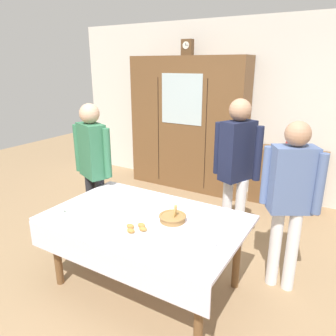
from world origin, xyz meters
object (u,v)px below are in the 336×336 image
Objects in this scene: person_behind_table_left at (237,161)px; book_stack at (291,145)px; dining_table at (143,227)px; bookshelf_low at (287,178)px; tea_cup_far_right at (138,205)px; tea_cup_mid_left at (212,245)px; person_beside_shelf at (290,192)px; wall_cabinet at (188,124)px; person_by_cabinet at (93,161)px; tea_cup_far_left at (60,211)px; pastry_plate at (136,229)px; spoon_center at (205,215)px; mantel_clock at (187,47)px; spoon_far_left at (105,224)px; bread_basket at (173,217)px.

book_stack is at bearing 79.91° from person_behind_table_left.
dining_table is 2.75m from bookshelf_low.
tea_cup_far_right is 1.16m from person_behind_table_left.
tea_cup_mid_left is at bearing -78.36° from person_behind_table_left.
person_beside_shelf reaches higher than bookshelf_low.
bookshelf_low is 0.49m from book_stack.
wall_cabinet is 3.18m from tea_cup_mid_left.
person_beside_shelf is 2.11m from person_by_cabinet.
person_by_cabinet is 0.96× the size of person_behind_table_left.
tea_cup_far_left is 0.46× the size of pastry_plate.
mantel_clock is at bearing 121.55° from spoon_center.
spoon_center is at bearing 36.07° from dining_table.
spoon_center is at bearing 15.42° from tea_cup_far_right.
person_beside_shelf reaches higher than spoon_far_left.
tea_cup_mid_left reaches higher than spoon_center.
tea_cup_far_right is 0.91m from person_by_cabinet.
wall_cabinet reaches higher than pastry_plate.
mantel_clock is at bearing 109.84° from pastry_plate.
spoon_far_left is (-0.05, -0.41, -0.02)m from tea_cup_far_right.
pastry_plate is 1.37m from person_beside_shelf.
pastry_plate is (0.98, -2.80, -0.34)m from wall_cabinet.
person_behind_table_left is at bearing 89.32° from spoon_center.
pastry_plate is (0.79, 0.10, -0.01)m from tea_cup_far_left.
tea_cup_mid_left reaches higher than dining_table.
pastry_plate is 0.18× the size of person_beside_shelf.
person_behind_table_left is (-0.25, 1.22, 0.29)m from tea_cup_mid_left.
book_stack is 3.05m from spoon_far_left.
bread_basket is at bearing -100.90° from bookshelf_low.
pastry_plate is at bearing -103.04° from book_stack.
bookshelf_low is (1.67, 0.05, -1.85)m from mantel_clock.
bread_basket reaches higher than spoon_far_left.
bookshelf_low is at bearing 1.76° from wall_cabinet.
spoon_far_left is at bearing 7.16° from tea_cup_far_left.
tea_cup_far_right is 0.65m from spoon_center.
wall_cabinet is 2.66m from spoon_center.
person_behind_table_left is (1.40, -1.50, -1.23)m from mantel_clock.
mantel_clock reaches higher than spoon_far_left.
tea_cup_far_left is at bearing -172.84° from tea_cup_mid_left.
tea_cup_far_right is at bearing -157.69° from person_beside_shelf.
bread_basket is 0.15× the size of person_beside_shelf.
bread_basket is (1.15, -2.50, -0.32)m from wall_cabinet.
dining_table is 0.57m from spoon_center.
spoon_far_left is at bearing -139.34° from spoon_center.
book_stack is 1.58m from person_behind_table_left.
wall_cabinet is 1.77m from bookshelf_low.
book_stack is (1.64, 0.05, -0.16)m from wall_cabinet.
dining_table is 0.79m from tea_cup_far_left.
wall_cabinet reaches higher than bread_basket.
wall_cabinet is at bearing 93.71° from tea_cup_far_left.
spoon_far_left is at bearing -108.42° from bookshelf_low.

